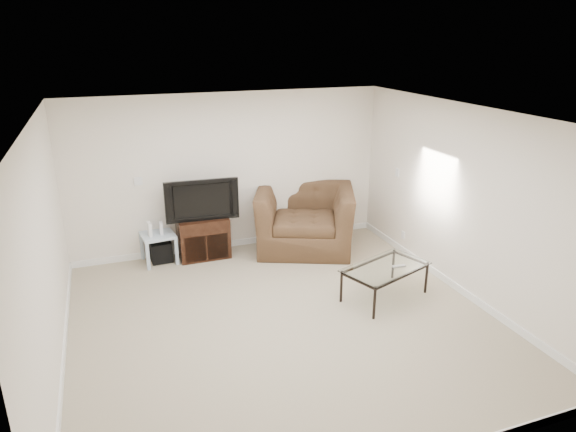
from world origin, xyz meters
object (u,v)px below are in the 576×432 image
object	(u,v)px
subwoofer	(161,251)
television	(201,198)
recliner	(305,209)
tv_stand	(203,237)
coffee_table	(385,282)
side_table	(159,248)

from	to	relation	value
subwoofer	television	bearing A→B (deg)	-4.72
subwoofer	recliner	bearing A→B (deg)	-6.31
tv_stand	coffee_table	bearing A→B (deg)	-47.86
subwoofer	recliner	distance (m)	2.35
side_table	subwoofer	bearing A→B (deg)	40.14
tv_stand	subwoofer	distance (m)	0.68
television	recliner	world-z (taller)	recliner
tv_stand	subwoofer	xyz separation A→B (m)	(-0.66, 0.02, -0.16)
side_table	recliner	distance (m)	2.36
subwoofer	recliner	world-z (taller)	recliner
subwoofer	coffee_table	bearing A→B (deg)	-39.75
subwoofer	coffee_table	world-z (taller)	coffee_table
subwoofer	coffee_table	size ratio (longest dim) A/B	0.27
subwoofer	coffee_table	distance (m)	3.44
tv_stand	coffee_table	world-z (taller)	tv_stand
tv_stand	side_table	world-z (taller)	tv_stand
subwoofer	side_table	bearing A→B (deg)	-139.86
subwoofer	recliner	size ratio (longest dim) A/B	0.20
side_table	coffee_table	distance (m)	3.44
subwoofer	tv_stand	bearing A→B (deg)	-1.93
subwoofer	coffee_table	xyz separation A→B (m)	(2.64, -2.20, 0.06)
tv_stand	side_table	distance (m)	0.69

